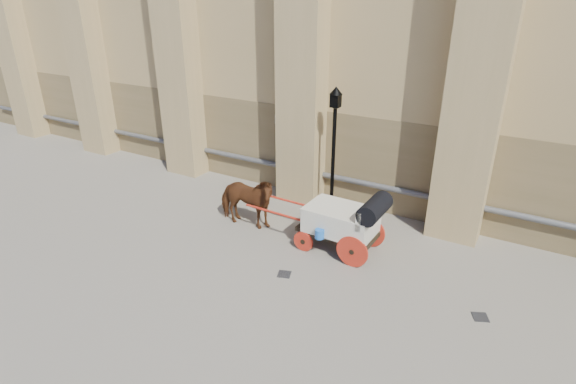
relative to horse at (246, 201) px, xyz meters
The scene contains 6 objects.
ground 1.96m from the horse, 36.09° to the right, with size 90.00×90.00×0.00m, color slate.
horse is the anchor object (origin of this frame).
carriage 3.09m from the horse, ahead, with size 4.00×1.43×1.74m.
street_lamp 3.02m from the horse, 48.04° to the left, with size 0.37×0.37×4.00m.
drain_grate_near 2.89m from the horse, 35.53° to the right, with size 0.32×0.32×0.01m, color black.
drain_grate_far 6.85m from the horse, ahead, with size 0.32×0.32×0.01m, color black.
Camera 1 is at (5.62, -8.60, 6.45)m, focal length 28.00 mm.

